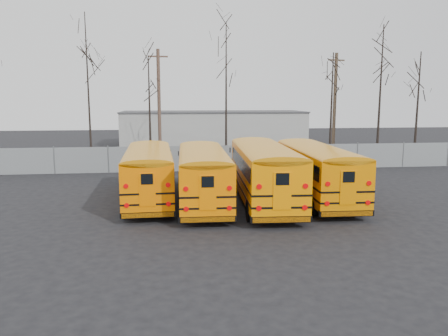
{
  "coord_description": "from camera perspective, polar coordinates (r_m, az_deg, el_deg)",
  "views": [
    {
      "loc": [
        -3.17,
        -21.99,
        5.63
      ],
      "look_at": [
        -0.11,
        3.2,
        1.6
      ],
      "focal_mm": 35.0,
      "sensor_mm": 36.0,
      "label": 1
    }
  ],
  "objects": [
    {
      "name": "tree_6",
      "position": [
        41.93,
        23.93,
        7.15
      ],
      "size": [
        0.26,
        0.26,
        9.64
      ],
      "primitive_type": "cone",
      "color": "black",
      "rests_on": "ground"
    },
    {
      "name": "utility_pole_right",
      "position": [
        42.65,
        14.25,
        7.97
      ],
      "size": [
        1.72,
        0.56,
        9.82
      ],
      "rotation": [
        0.0,
        0.0,
        0.25
      ],
      "color": "#4A392A",
      "rests_on": "ground"
    },
    {
      "name": "fence",
      "position": [
        34.45,
        -1.57,
        1.3
      ],
      "size": [
        40.0,
        0.04,
        2.0
      ],
      "primitive_type": "cube",
      "color": "gray",
      "rests_on": "ground"
    },
    {
      "name": "tree_4",
      "position": [
        37.99,
        13.84,
        7.37
      ],
      "size": [
        0.26,
        0.26,
        9.41
      ],
      "primitive_type": "cone",
      "color": "black",
      "rests_on": "ground"
    },
    {
      "name": "bus_c",
      "position": [
        23.78,
        5.16,
        -0.02
      ],
      "size": [
        3.29,
        11.77,
        3.26
      ],
      "rotation": [
        0.0,
        0.0,
        -0.05
      ],
      "color": "black",
      "rests_on": "ground"
    },
    {
      "name": "tree_2",
      "position": [
        38.7,
        -9.69,
        7.43
      ],
      "size": [
        0.26,
        0.26,
        9.27
      ],
      "primitive_type": "cone",
      "color": "black",
      "rests_on": "ground"
    },
    {
      "name": "distant_building",
      "position": [
        54.36,
        -1.45,
        5.19
      ],
      "size": [
        22.0,
        8.0,
        4.0
      ],
      "primitive_type": "cube",
      "color": "#A9A9A4",
      "rests_on": "ground"
    },
    {
      "name": "tree_3",
      "position": [
        38.61,
        0.28,
        9.65
      ],
      "size": [
        0.26,
        0.26,
        12.11
      ],
      "primitive_type": "cone",
      "color": "black",
      "rests_on": "ground"
    },
    {
      "name": "tree_1",
      "position": [
        37.08,
        -17.3,
        9.46
      ],
      "size": [
        0.26,
        0.26,
        12.35
      ],
      "primitive_type": "cone",
      "color": "black",
      "rests_on": "ground"
    },
    {
      "name": "tree_5",
      "position": [
        40.34,
        19.71,
        8.91
      ],
      "size": [
        0.26,
        0.26,
        11.83
      ],
      "primitive_type": "cone",
      "color": "black",
      "rests_on": "ground"
    },
    {
      "name": "ground",
      "position": [
        22.92,
        1.25,
        -5.2
      ],
      "size": [
        120.0,
        120.0,
        0.0
      ],
      "primitive_type": "plane",
      "color": "black",
      "rests_on": "ground"
    },
    {
      "name": "utility_pole_left",
      "position": [
        41.21,
        -8.47,
        8.33
      ],
      "size": [
        1.8,
        0.31,
        10.11
      ],
      "rotation": [
        0.0,
        0.0,
        0.08
      ],
      "color": "brown",
      "rests_on": "ground"
    },
    {
      "name": "bus_b",
      "position": [
        23.53,
        -2.79,
        -0.38
      ],
      "size": [
        2.82,
        10.99,
        3.06
      ],
      "rotation": [
        0.0,
        0.0,
        -0.03
      ],
      "color": "black",
      "rests_on": "ground"
    },
    {
      "name": "bus_a",
      "position": [
        24.52,
        -9.8,
        -0.17
      ],
      "size": [
        2.84,
        10.88,
        3.02
      ],
      "rotation": [
        0.0,
        0.0,
        0.03
      ],
      "color": "black",
      "rests_on": "ground"
    },
    {
      "name": "bus_d",
      "position": [
        25.05,
        11.93,
        0.09
      ],
      "size": [
        2.92,
        11.21,
        3.11
      ],
      "rotation": [
        0.0,
        0.0,
        -0.03
      ],
      "color": "black",
      "rests_on": "ground"
    }
  ]
}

